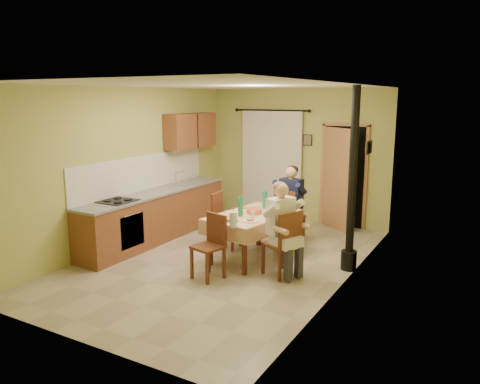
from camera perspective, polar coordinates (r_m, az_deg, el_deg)
The scene contains 17 objects.
floor at distance 7.75m, azimuth -1.99°, elevation -8.31°, with size 4.00×6.00×0.01m, color tan.
room_shell at distance 7.34m, azimuth -2.09°, elevation 5.19°, with size 4.04×6.04×2.82m.
kitchen_run at distance 8.88m, azimuth -10.11°, elevation -2.66°, with size 0.64×3.64×1.56m.
upper_cabinets at distance 9.74m, azimuth -6.04°, elevation 7.45°, with size 0.35×1.40×0.70m, color brown.
curtain at distance 10.20m, azimuth 3.83°, elevation 3.79°, with size 1.70×0.07×2.22m.
doorway at distance 9.62m, azimuth 12.10°, elevation 1.83°, with size 0.96×0.54×2.15m.
dining_table at distance 7.71m, azimuth 1.50°, elevation -5.43°, with size 1.18×1.70×0.76m.
tableware at distance 7.49m, azimuth 1.14°, elevation -2.40°, with size 0.70×1.68×0.33m.
chair_far at distance 8.64m, azimuth 6.02°, elevation -4.24°, with size 0.49×0.49×1.00m.
chair_near at distance 6.94m, azimuth -3.83°, elevation -8.19°, with size 0.48×0.48×0.95m.
chair_right at distance 7.06m, azimuth 5.13°, elevation -7.86°, with size 0.59×0.59×1.01m.
chair_left at distance 8.31m, azimuth -1.69°, elevation -4.83°, with size 0.47×0.47×0.98m.
man_far at distance 8.51m, azimuth 6.15°, elevation -0.41°, with size 0.61×0.51×1.39m.
man_right at distance 6.90m, azimuth 5.14°, elevation -3.21°, with size 0.61×0.65×1.39m.
stove_flue at distance 7.26m, azimuth 13.41°, elevation -1.56°, with size 0.24×0.24×2.80m.
picture_back at distance 9.89m, azimuth 8.25°, elevation 6.30°, with size 0.19×0.03×0.23m, color black.
picture_right at distance 7.68m, azimuth 15.46°, elevation 5.29°, with size 0.03×0.31×0.21m, color brown.
Camera 1 is at (3.82, -6.22, 2.62)m, focal length 35.00 mm.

